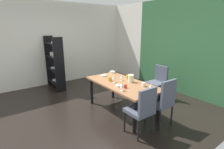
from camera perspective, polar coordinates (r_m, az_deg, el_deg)
ground_plane at (r=4.57m, az=-7.15°, el=-10.75°), size 5.20×5.69×0.02m
back_panel_interior at (r=7.23m, az=5.14°, el=10.74°), size 1.58×0.10×2.82m
garden_window_panel at (r=5.55m, az=23.23°, el=8.12°), size 3.63×0.10×2.82m
left_interior_panel at (r=6.50m, az=-18.74°, el=9.46°), size 0.10×5.69×2.82m
dining_table at (r=4.09m, az=3.26°, el=-3.77°), size 1.85×0.90×0.74m
chair_right_near at (r=3.31m, az=9.83°, el=-10.94°), size 0.44×0.44×0.97m
chair_head_far at (r=5.05m, az=14.77°, el=-1.90°), size 0.44×0.45×0.95m
chair_right_far at (r=3.71m, az=16.28°, el=-8.10°), size 0.44×0.44×1.01m
display_shelf at (r=5.98m, az=-18.25°, el=3.65°), size 0.96×0.30×1.70m
wine_glass_north at (r=4.19m, az=3.16°, el=-0.59°), size 0.08×0.08×0.15m
wine_glass_corner at (r=3.54m, az=3.29°, el=-3.65°), size 0.08×0.08×0.16m
wine_glass_south at (r=3.64m, az=12.65°, el=-3.58°), size 0.08×0.08×0.14m
wine_glass_west at (r=4.03m, az=0.59°, el=-0.95°), size 0.07×0.07×0.17m
serving_bowl_right at (r=4.58m, az=-2.69°, el=-0.34°), size 0.15×0.15×0.04m
serving_bowl_front at (r=4.88m, az=0.13°, el=0.78°), size 0.15×0.15×0.05m
serving_bowl_rear at (r=3.78m, az=2.20°, el=-3.71°), size 0.13×0.13×0.04m
cup_near_shelf at (r=3.86m, az=10.28°, el=-3.19°), size 0.08×0.08×0.09m
cup_near_window at (r=4.18m, az=-0.62°, el=-1.45°), size 0.08×0.08×0.10m
cup_left at (r=4.39m, az=5.20°, el=-0.74°), size 0.08×0.08×0.09m
cup_center at (r=3.71m, az=4.41°, el=-3.88°), size 0.07×0.07×0.07m
pitcher_east at (r=4.10m, az=6.23°, el=-1.26°), size 0.15×0.13×0.18m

